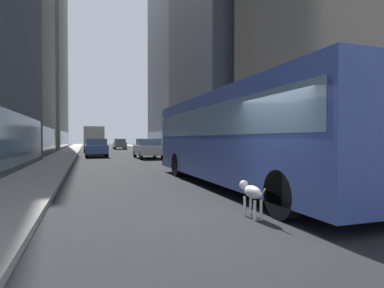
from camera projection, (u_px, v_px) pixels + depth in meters
ground_plane at (117, 152)px, 39.65m from camera, size 120.00×120.00×0.00m
sidewalk_left at (68, 152)px, 37.85m from camera, size 2.40×110.00×0.15m
sidewalk_right at (162, 151)px, 41.46m from camera, size 2.40×110.00×0.15m
building_left_far at (33, 46)px, 51.81m from camera, size 9.64×22.22×33.57m
building_right_mid at (236, 36)px, 34.47m from camera, size 11.50×14.47×25.53m
building_right_far at (185, 40)px, 52.08m from camera, size 9.11×18.66×35.92m
transit_bus at (239, 134)px, 10.60m from camera, size 2.78×11.53×3.05m
car_blue_hatchback at (96, 148)px, 28.46m from camera, size 1.91×4.14×1.62m
car_red_coupe at (150, 146)px, 33.98m from camera, size 1.70×4.00×1.62m
car_grey_wagon at (120, 144)px, 48.67m from camera, size 1.76×3.98×1.62m
car_white_van at (148, 148)px, 26.14m from camera, size 1.94×4.08×1.62m
car_silver_sedan at (95, 146)px, 33.42m from camera, size 1.92×4.27×1.62m
box_truck at (94, 138)px, 39.70m from camera, size 2.30×7.50×3.05m
dalmatian_dog at (251, 192)px, 6.51m from camera, size 0.22×0.96×0.72m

